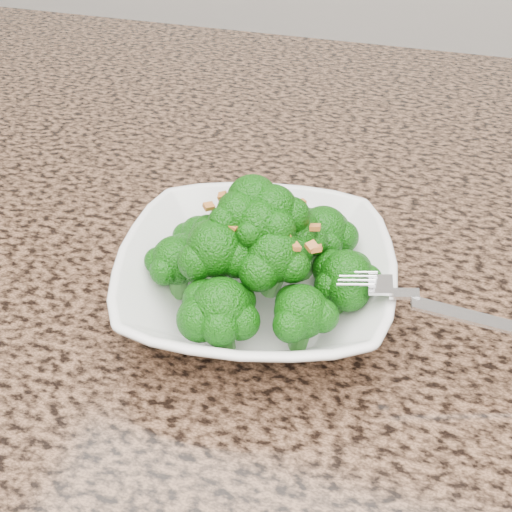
% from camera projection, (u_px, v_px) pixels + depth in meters
% --- Properties ---
extents(cabinet, '(1.55, 0.95, 0.87)m').
position_uv_depth(cabinet, '(199.00, 487.00, 0.90)').
color(cabinet, '#3B2718').
rests_on(cabinet, ground).
extents(granite_counter, '(1.64, 1.04, 0.03)m').
position_uv_depth(granite_counter, '(173.00, 226.00, 0.63)').
color(granite_counter, brown).
rests_on(granite_counter, cabinet).
extents(bowl, '(0.25, 0.25, 0.05)m').
position_uv_depth(bowl, '(256.00, 280.00, 0.50)').
color(bowl, white).
rests_on(bowl, granite_counter).
extents(broccoli_pile, '(0.19, 0.19, 0.07)m').
position_uv_depth(broccoli_pile, '(256.00, 213.00, 0.46)').
color(broccoli_pile, '#10580A').
rests_on(broccoli_pile, bowl).
extents(garlic_topping, '(0.11, 0.11, 0.01)m').
position_uv_depth(garlic_topping, '(256.00, 164.00, 0.44)').
color(garlic_topping, '#C57430').
rests_on(garlic_topping, broccoli_pile).
extents(fork, '(0.17, 0.05, 0.01)m').
position_uv_depth(fork, '(410.00, 295.00, 0.44)').
color(fork, silver).
rests_on(fork, bowl).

